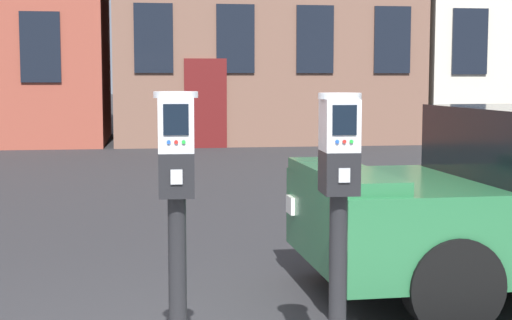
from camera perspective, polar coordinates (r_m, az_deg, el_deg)
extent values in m
cylinder|color=black|center=(3.98, -5.66, -9.17)|extent=(0.09, 0.09, 0.92)
cube|color=black|center=(3.87, -5.75, -0.99)|extent=(0.18, 0.25, 0.21)
cube|color=#A5A8AD|center=(3.74, -5.74, -1.22)|extent=(0.06, 0.01, 0.07)
cube|color=#B7BABF|center=(3.85, -5.79, 2.53)|extent=(0.18, 0.23, 0.26)
cube|color=black|center=(3.73, -5.79, 2.91)|extent=(0.12, 0.01, 0.15)
cylinder|color=blue|center=(3.73, -6.31, 1.29)|extent=(0.02, 0.01, 0.02)
cylinder|color=red|center=(3.73, -5.77, 1.30)|extent=(0.02, 0.01, 0.02)
cylinder|color=green|center=(3.73, -5.23, 1.31)|extent=(0.02, 0.01, 0.02)
cylinder|color=#B7BABF|center=(3.84, -5.81, 4.71)|extent=(0.22, 0.22, 0.03)
cylinder|color=black|center=(4.09, 5.90, -8.78)|extent=(0.09, 0.09, 0.92)
cube|color=black|center=(3.98, 5.99, -0.88)|extent=(0.18, 0.25, 0.21)
cube|color=#A5A8AD|center=(3.86, 6.37, -1.10)|extent=(0.06, 0.01, 0.07)
cube|color=#B7BABF|center=(3.96, 6.03, 2.51)|extent=(0.18, 0.23, 0.26)
cube|color=black|center=(3.85, 6.39, 2.88)|extent=(0.12, 0.01, 0.15)
cylinder|color=blue|center=(3.84, 5.87, 1.32)|extent=(0.02, 0.01, 0.02)
cylinder|color=red|center=(3.85, 6.38, 1.33)|extent=(0.02, 0.01, 0.02)
cylinder|color=green|center=(3.86, 6.89, 1.33)|extent=(0.02, 0.01, 0.02)
cylinder|color=#B7BABF|center=(3.96, 6.05, 4.61)|extent=(0.22, 0.22, 0.03)
cube|color=#236038|center=(5.74, 6.24, -1.09)|extent=(0.49, 1.69, 0.10)
cube|color=white|center=(5.08, 5.82, -5.64)|extent=(0.05, 0.20, 0.14)
cube|color=white|center=(6.38, 2.53, -3.25)|extent=(0.05, 0.20, 0.14)
cylinder|color=black|center=(5.26, 13.97, -8.74)|extent=(0.65, 0.24, 0.64)
cylinder|color=black|center=(6.76, 8.35, -5.39)|extent=(0.65, 0.24, 0.64)
cube|color=black|center=(18.76, -15.27, 7.85)|extent=(0.90, 0.06, 1.60)
cube|color=black|center=(18.63, -7.39, 8.69)|extent=(0.90, 0.06, 1.60)
cube|color=black|center=(18.75, -1.49, 8.72)|extent=(0.90, 0.06, 1.60)
cube|color=black|center=(19.07, 4.27, 8.66)|extent=(0.90, 0.06, 1.60)
cube|color=black|center=(19.56, 9.79, 8.52)|extent=(0.90, 0.06, 1.60)
cube|color=#591414|center=(18.67, -3.65, 4.08)|extent=(1.00, 0.07, 2.10)
cube|color=black|center=(20.25, 15.15, 8.24)|extent=(0.90, 0.06, 1.60)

